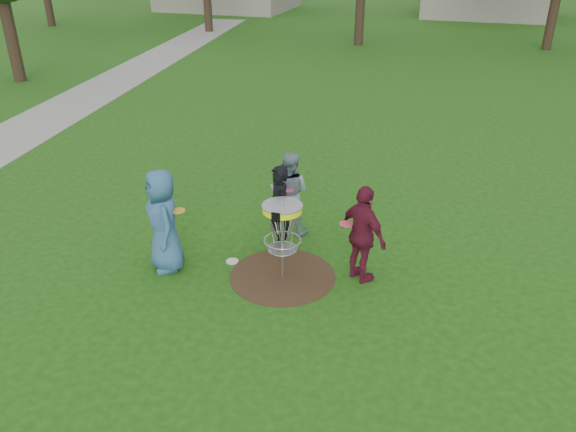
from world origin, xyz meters
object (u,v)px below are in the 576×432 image
(player_blue, at_px, (164,221))
(disc_golf_basket, at_px, (282,223))
(player_grey, at_px, (289,193))
(player_maroon, at_px, (363,235))
(player_black, at_px, (279,210))

(player_blue, height_order, disc_golf_basket, player_blue)
(player_grey, xyz_separation_m, player_maroon, (1.65, -1.27, 0.04))
(player_grey, bearing_deg, player_black, 94.36)
(player_blue, bearing_deg, disc_golf_basket, 58.95)
(player_blue, height_order, player_grey, player_blue)
(player_grey, relative_size, disc_golf_basket, 1.17)
(player_blue, xyz_separation_m, player_maroon, (3.25, 0.64, -0.06))
(player_black, height_order, disc_golf_basket, player_black)
(player_maroon, bearing_deg, disc_golf_basket, 50.62)
(disc_golf_basket, bearing_deg, player_blue, -170.83)
(player_maroon, bearing_deg, player_blue, 47.67)
(player_black, bearing_deg, player_maroon, 36.25)
(player_black, bearing_deg, disc_golf_basket, -14.45)
(player_blue, distance_m, player_maroon, 3.32)
(player_black, relative_size, player_maroon, 0.98)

